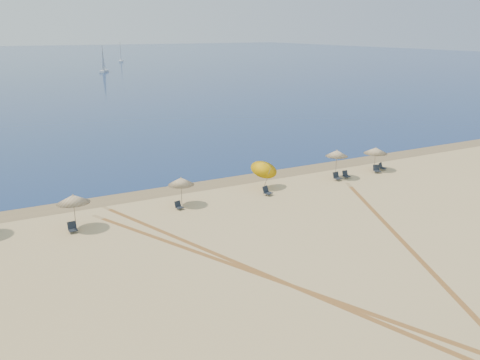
{
  "coord_description": "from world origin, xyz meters",
  "views": [
    {
      "loc": [
        -17.67,
        -13.17,
        12.82
      ],
      "look_at": [
        0.0,
        20.0,
        1.3
      ],
      "focal_mm": 36.97,
      "sensor_mm": 36.0,
      "label": 1
    }
  ],
  "objects_px": {
    "umbrella_1": "(73,199)",
    "chair_7": "(382,167)",
    "chair_2": "(179,206)",
    "chair_1": "(72,228)",
    "umbrella_2": "(181,181)",
    "sailboat_0": "(103,64)",
    "chair_6": "(377,169)",
    "umbrella_5": "(376,151)",
    "chair_5": "(346,175)",
    "umbrella_3": "(265,167)",
    "chair_3": "(267,191)",
    "chair_4": "(337,177)",
    "sailboat_2": "(121,56)",
    "umbrella_4": "(337,153)"
  },
  "relations": [
    {
      "from": "umbrella_3",
      "to": "sailboat_0",
      "type": "relative_size",
      "value": 0.32
    },
    {
      "from": "chair_2",
      "to": "chair_3",
      "type": "xyz_separation_m",
      "value": [
        7.47,
        -0.28,
        0.05
      ]
    },
    {
      "from": "chair_5",
      "to": "chair_7",
      "type": "bearing_deg",
      "value": 5.31
    },
    {
      "from": "umbrella_2",
      "to": "umbrella_4",
      "type": "height_order",
      "value": "umbrella_4"
    },
    {
      "from": "chair_2",
      "to": "chair_4",
      "type": "xyz_separation_m",
      "value": [
        15.06,
        0.33,
        0.05
      ]
    },
    {
      "from": "chair_7",
      "to": "chair_4",
      "type": "bearing_deg",
      "value": 163.75
    },
    {
      "from": "umbrella_1",
      "to": "umbrella_3",
      "type": "distance_m",
      "value": 15.71
    },
    {
      "from": "chair_6",
      "to": "sailboat_0",
      "type": "relative_size",
      "value": 0.11
    },
    {
      "from": "umbrella_4",
      "to": "sailboat_2",
      "type": "height_order",
      "value": "sailboat_2"
    },
    {
      "from": "umbrella_1",
      "to": "umbrella_2",
      "type": "relative_size",
      "value": 1.09
    },
    {
      "from": "chair_2",
      "to": "chair_6",
      "type": "distance_m",
      "value": 19.86
    },
    {
      "from": "umbrella_2",
      "to": "sailboat_2",
      "type": "bearing_deg",
      "value": 76.39
    },
    {
      "from": "umbrella_4",
      "to": "sailboat_0",
      "type": "xyz_separation_m",
      "value": [
        8.48,
        123.65,
        0.19
      ]
    },
    {
      "from": "umbrella_1",
      "to": "umbrella_2",
      "type": "distance_m",
      "value": 8.03
    },
    {
      "from": "umbrella_5",
      "to": "sailboat_2",
      "type": "xyz_separation_m",
      "value": [
        21.68,
        170.66,
        0.48
      ]
    },
    {
      "from": "umbrella_3",
      "to": "chair_6",
      "type": "relative_size",
      "value": 3.01
    },
    {
      "from": "umbrella_3",
      "to": "chair_1",
      "type": "relative_size",
      "value": 3.85
    },
    {
      "from": "chair_4",
      "to": "sailboat_2",
      "type": "height_order",
      "value": "sailboat_2"
    },
    {
      "from": "umbrella_5",
      "to": "chair_2",
      "type": "relative_size",
      "value": 3.32
    },
    {
      "from": "umbrella_3",
      "to": "chair_1",
      "type": "height_order",
      "value": "umbrella_3"
    },
    {
      "from": "chair_5",
      "to": "sailboat_0",
      "type": "relative_size",
      "value": 0.08
    },
    {
      "from": "chair_1",
      "to": "umbrella_5",
      "type": "bearing_deg",
      "value": 4.06
    },
    {
      "from": "chair_2",
      "to": "chair_5",
      "type": "distance_m",
      "value": 16.19
    },
    {
      "from": "umbrella_5",
      "to": "chair_5",
      "type": "bearing_deg",
      "value": -168.86
    },
    {
      "from": "chair_3",
      "to": "chair_6",
      "type": "distance_m",
      "value": 12.41
    },
    {
      "from": "chair_3",
      "to": "sailboat_0",
      "type": "height_order",
      "value": "sailboat_0"
    },
    {
      "from": "chair_2",
      "to": "chair_5",
      "type": "xyz_separation_m",
      "value": [
        16.19,
        0.46,
        0.03
      ]
    },
    {
      "from": "umbrella_1",
      "to": "chair_7",
      "type": "relative_size",
      "value": 3.04
    },
    {
      "from": "chair_1",
      "to": "chair_3",
      "type": "xyz_separation_m",
      "value": [
        15.22,
        0.48,
        0.02
      ]
    },
    {
      "from": "chair_2",
      "to": "sailboat_0",
      "type": "height_order",
      "value": "sailboat_0"
    },
    {
      "from": "umbrella_1",
      "to": "chair_6",
      "type": "xyz_separation_m",
      "value": [
        27.3,
        0.76,
        -1.78
      ]
    },
    {
      "from": "sailboat_0",
      "to": "sailboat_2",
      "type": "distance_m",
      "value": 50.69
    },
    {
      "from": "umbrella_4",
      "to": "chair_2",
      "type": "xyz_separation_m",
      "value": [
        -15.39,
        -0.93,
        -2.01
      ]
    },
    {
      "from": "umbrella_2",
      "to": "sailboat_0",
      "type": "height_order",
      "value": "sailboat_0"
    },
    {
      "from": "chair_2",
      "to": "chair_1",
      "type": "bearing_deg",
      "value": 172.85
    },
    {
      "from": "chair_4",
      "to": "chair_1",
      "type": "bearing_deg",
      "value": -178.81
    },
    {
      "from": "umbrella_5",
      "to": "chair_3",
      "type": "height_order",
      "value": "umbrella_5"
    },
    {
      "from": "umbrella_2",
      "to": "chair_6",
      "type": "height_order",
      "value": "umbrella_2"
    },
    {
      "from": "umbrella_1",
      "to": "umbrella_4",
      "type": "height_order",
      "value": "umbrella_4"
    },
    {
      "from": "umbrella_4",
      "to": "sailboat_0",
      "type": "relative_size",
      "value": 0.32
    },
    {
      "from": "umbrella_3",
      "to": "umbrella_4",
      "type": "bearing_deg",
      "value": -3.22
    },
    {
      "from": "umbrella_5",
      "to": "chair_7",
      "type": "relative_size",
      "value": 2.78
    },
    {
      "from": "umbrella_2",
      "to": "chair_6",
      "type": "relative_size",
      "value": 2.6
    },
    {
      "from": "chair_2",
      "to": "sailboat_2",
      "type": "bearing_deg",
      "value": 63.52
    },
    {
      "from": "umbrella_2",
      "to": "chair_7",
      "type": "xyz_separation_m",
      "value": [
        20.45,
        0.29,
        -1.61
      ]
    },
    {
      "from": "umbrella_3",
      "to": "chair_7",
      "type": "height_order",
      "value": "umbrella_3"
    },
    {
      "from": "umbrella_1",
      "to": "umbrella_5",
      "type": "height_order",
      "value": "umbrella_1"
    },
    {
      "from": "chair_5",
      "to": "umbrella_2",
      "type": "bearing_deg",
      "value": 178.23
    },
    {
      "from": "umbrella_3",
      "to": "chair_7",
      "type": "xyz_separation_m",
      "value": [
        12.79,
        -0.35,
        -1.55
      ]
    },
    {
      "from": "sailboat_2",
      "to": "sailboat_0",
      "type": "bearing_deg",
      "value": -91.63
    }
  ]
}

